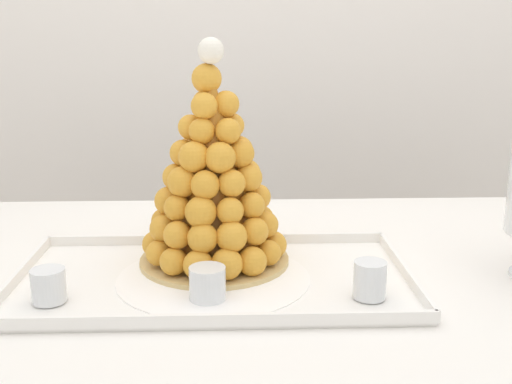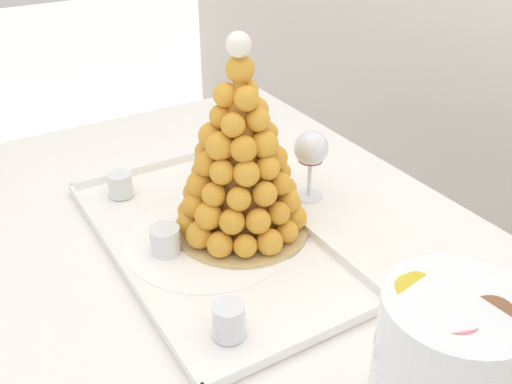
% 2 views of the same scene
% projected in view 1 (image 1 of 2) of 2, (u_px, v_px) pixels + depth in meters
% --- Properties ---
extents(backdrop_wall, '(4.80, 0.10, 2.50)m').
position_uv_depth(backdrop_wall, '(262.00, 8.00, 2.00)').
color(backdrop_wall, silver).
rests_on(backdrop_wall, ground_plane).
extents(buffet_table, '(1.58, 0.94, 0.79)m').
position_uv_depth(buffet_table, '(290.00, 327.00, 1.09)').
color(buffet_table, brown).
rests_on(buffet_table, ground_plane).
extents(serving_tray, '(0.63, 0.35, 0.02)m').
position_uv_depth(serving_tray, '(214.00, 279.00, 1.02)').
color(serving_tray, white).
rests_on(serving_tray, buffet_table).
extents(croquembouche, '(0.26, 0.26, 0.38)m').
position_uv_depth(croquembouche, '(213.00, 180.00, 1.05)').
color(croquembouche, tan).
rests_on(croquembouche, serving_tray).
extents(dessert_cup_left, '(0.05, 0.05, 0.05)m').
position_uv_depth(dessert_cup_left, '(49.00, 287.00, 0.92)').
color(dessert_cup_left, silver).
rests_on(dessert_cup_left, serving_tray).
extents(dessert_cup_mid_left, '(0.05, 0.05, 0.05)m').
position_uv_depth(dessert_cup_mid_left, '(207.00, 284.00, 0.93)').
color(dessert_cup_mid_left, silver).
rests_on(dessert_cup_mid_left, serving_tray).
extents(dessert_cup_centre, '(0.05, 0.05, 0.06)m').
position_uv_depth(dessert_cup_centre, '(370.00, 281.00, 0.93)').
color(dessert_cup_centre, silver).
rests_on(dessert_cup_centre, serving_tray).
extents(wine_glass, '(0.07, 0.07, 0.15)m').
position_uv_depth(wine_glass, '(196.00, 181.00, 1.24)').
color(wine_glass, silver).
rests_on(wine_glass, buffet_table).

